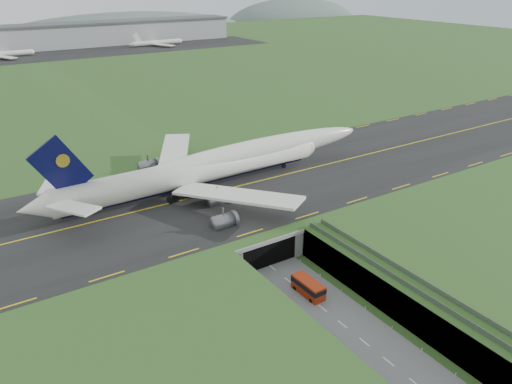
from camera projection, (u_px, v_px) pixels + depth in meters
ground at (294, 286)px, 90.69m from camera, size 900.00×900.00×0.00m
airfield_deck at (295, 272)px, 89.48m from camera, size 800.00×800.00×6.00m
trench_road at (321, 307)px, 84.87m from camera, size 12.00×75.00×0.20m
taxiway at (209, 194)px, 113.64m from camera, size 800.00×44.00×0.18m
tunnel_portal at (246, 233)px, 102.21m from camera, size 17.00×22.30×6.00m
guideway at (423, 295)px, 79.26m from camera, size 3.00×53.00×7.05m
jumbo_jet at (218, 165)px, 116.56m from camera, size 87.65×57.60×19.06m
shuttle_tram at (308, 287)px, 87.80m from camera, size 2.76×6.86×2.80m
cargo_terminal at (12, 39)px, 315.64m from camera, size 320.00×67.00×15.60m
distant_hills at (69, 40)px, 455.24m from camera, size 700.00×91.00×60.00m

